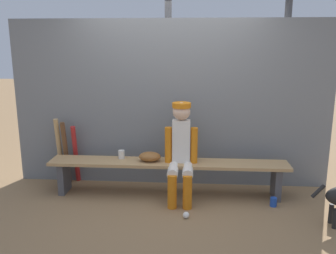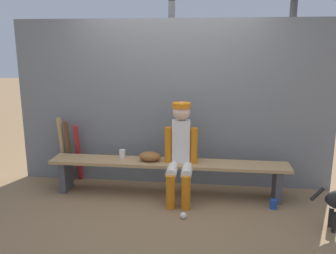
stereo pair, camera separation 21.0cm
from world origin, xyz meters
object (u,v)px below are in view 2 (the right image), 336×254
at_px(baseball_glove, 150,156).
at_px(bat_aluminum_red, 78,153).
at_px(bat_wood_tan, 63,149).
at_px(cup_on_ground, 273,204).
at_px(dugout_bench, 168,168).
at_px(bat_wood_dark, 69,152).
at_px(baseball, 183,215).
at_px(player_seated, 180,149).
at_px(cup_on_bench, 122,154).

xyz_separation_m(baseball_glove, bat_aluminum_red, (-1.07, 0.32, -0.09)).
bearing_deg(bat_wood_tan, cup_on_ground, -11.25).
xyz_separation_m(dugout_bench, baseball_glove, (-0.23, 0.00, 0.15)).
height_order(bat_wood_tan, cup_on_ground, bat_wood_tan).
bearing_deg(bat_wood_dark, bat_wood_tan, 166.83).
bearing_deg(bat_wood_tan, bat_aluminum_red, 2.75).
relative_size(baseball_glove, baseball, 3.78).
bearing_deg(dugout_bench, bat_wood_dark, 168.63).
relative_size(baseball_glove, bat_wood_dark, 0.32).
bearing_deg(cup_on_ground, baseball_glove, 170.68).
relative_size(bat_wood_dark, baseball, 11.96).
bearing_deg(bat_aluminum_red, baseball, -31.51).
height_order(dugout_bench, player_seated, player_seated).
height_order(bat_wood_dark, cup_on_ground, bat_wood_dark).
xyz_separation_m(bat_aluminum_red, cup_on_bench, (0.69, -0.24, 0.09)).
distance_m(dugout_bench, cup_on_bench, 0.63).
xyz_separation_m(bat_aluminum_red, cup_on_ground, (2.59, -0.57, -0.36)).
xyz_separation_m(dugout_bench, baseball, (0.25, -0.63, -0.33)).
bearing_deg(baseball_glove, baseball, -52.71).
relative_size(dugout_bench, baseball, 40.96).
height_order(bat_wood_dark, cup_on_bench, bat_wood_dark).
bearing_deg(bat_wood_tan, player_seated, -13.85).
distance_m(dugout_bench, player_seated, 0.35).
xyz_separation_m(player_seated, baseball_glove, (-0.40, 0.11, -0.14)).
xyz_separation_m(bat_wood_tan, baseball, (1.77, -0.94, -0.43)).
height_order(baseball_glove, bat_aluminum_red, bat_aluminum_red).
xyz_separation_m(baseball_glove, baseball, (0.48, -0.63, -0.47)).
relative_size(bat_wood_dark, bat_wood_tan, 0.95).
bearing_deg(bat_aluminum_red, cup_on_ground, -12.40).
distance_m(dugout_bench, baseball, 0.75).
xyz_separation_m(player_seated, baseball, (0.08, -0.52, -0.62)).
height_order(bat_wood_tan, cup_on_bench, bat_wood_tan).
xyz_separation_m(baseball_glove, bat_wood_tan, (-1.29, 0.31, -0.05)).
bearing_deg(baseball_glove, bat_aluminum_red, 163.35).
bearing_deg(cup_on_ground, bat_wood_tan, 168.75).
bearing_deg(cup_on_bench, player_seated, -13.49).
height_order(dugout_bench, bat_wood_dark, bat_wood_dark).
relative_size(bat_aluminum_red, bat_wood_tan, 0.90).
bearing_deg(dugout_bench, bat_aluminum_red, 166.19).
xyz_separation_m(player_seated, bat_wood_dark, (-1.60, 0.39, -0.21)).
relative_size(bat_wood_tan, cup_on_bench, 8.44).
bearing_deg(player_seated, baseball_glove, 164.97).
distance_m(baseball, cup_on_bench, 1.21).
height_order(bat_aluminum_red, cup_on_bench, bat_aluminum_red).
bearing_deg(player_seated, bat_aluminum_red, 163.79).
height_order(bat_wood_dark, bat_wood_tan, bat_wood_tan).
relative_size(bat_wood_tan, baseball, 12.54).
distance_m(bat_wood_tan, cup_on_bench, 0.94).
bearing_deg(baseball_glove, player_seated, -15.03).
bearing_deg(bat_aluminum_red, cup_on_bench, -19.19).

